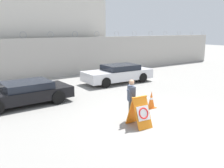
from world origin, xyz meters
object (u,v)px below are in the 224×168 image
object	(u,v)px
traffic_cone_near	(151,100)
parked_car_rear_sedan	(118,73)
parked_car_front_coupe	(23,93)
security_guard	(131,98)
barricade_sign	(140,112)

from	to	relation	value
traffic_cone_near	parked_car_rear_sedan	xyz separation A→B (m)	(1.95, 5.41, 0.24)
traffic_cone_near	parked_car_front_coupe	size ratio (longest dim) A/B	0.17
security_guard	parked_car_front_coupe	size ratio (longest dim) A/B	0.36
traffic_cone_near	parked_car_rear_sedan	distance (m)	5.75
parked_car_front_coupe	parked_car_rear_sedan	xyz separation A→B (m)	(6.66, 1.60, 0.05)
parked_car_front_coupe	barricade_sign	bearing A→B (deg)	115.45
parked_car_front_coupe	parked_car_rear_sedan	world-z (taller)	parked_car_rear_sedan
barricade_sign	parked_car_front_coupe	xyz separation A→B (m)	(-2.83, 5.23, 0.01)
barricade_sign	traffic_cone_near	world-z (taller)	barricade_sign
security_guard	traffic_cone_near	world-z (taller)	security_guard
security_guard	parked_car_rear_sedan	world-z (taller)	security_guard
parked_car_front_coupe	parked_car_rear_sedan	bearing A→B (deg)	-169.45
parked_car_rear_sedan	traffic_cone_near	bearing A→B (deg)	71.32
barricade_sign	parked_car_rear_sedan	size ratio (longest dim) A/B	0.24
barricade_sign	traffic_cone_near	size ratio (longest dim) A/B	1.48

